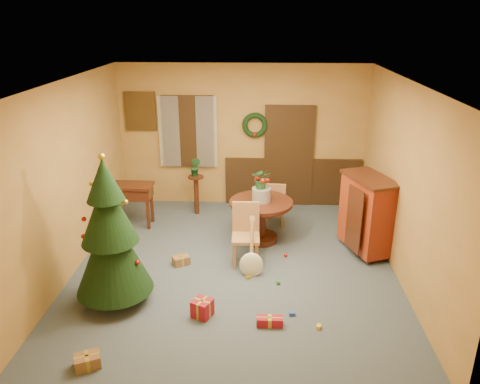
# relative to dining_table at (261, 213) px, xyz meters

# --- Properties ---
(room_envelope) EXTENTS (5.50, 5.50, 5.50)m
(room_envelope) POSITION_rel_dining_table_xyz_m (-0.19, 1.74, 0.59)
(room_envelope) COLOR #35444E
(room_envelope) RESTS_ON ground
(dining_table) EXTENTS (1.10, 1.10, 0.76)m
(dining_table) POSITION_rel_dining_table_xyz_m (0.00, 0.00, 0.00)
(dining_table) COLOR black
(dining_table) RESTS_ON floor
(urn) EXTENTS (0.32, 0.32, 0.24)m
(urn) POSITION_rel_dining_table_xyz_m (0.00, 0.00, 0.35)
(urn) COLOR slate
(urn) RESTS_ON dining_table
(centerpiece_plant) EXTENTS (0.33, 0.29, 0.37)m
(centerpiece_plant) POSITION_rel_dining_table_xyz_m (0.00, 0.00, 0.65)
(centerpiece_plant) COLOR #1E4C23
(centerpiece_plant) RESTS_ON urn
(chair_near) EXTENTS (0.44, 0.44, 1.00)m
(chair_near) POSITION_rel_dining_table_xyz_m (-0.24, -0.76, 0.01)
(chair_near) COLOR #A26C41
(chair_near) RESTS_ON floor
(chair_far) EXTENTS (0.40, 0.40, 0.88)m
(chair_far) POSITION_rel_dining_table_xyz_m (0.26, 0.64, -0.06)
(chair_far) COLOR #A26C41
(chair_far) RESTS_ON floor
(guitar) EXTENTS (0.39, 0.57, 0.85)m
(guitar) POSITION_rel_dining_table_xyz_m (-0.14, -1.19, -0.10)
(guitar) COLOR #F3EFCB
(guitar) RESTS_ON floor
(plant_stand) EXTENTS (0.31, 0.31, 0.79)m
(plant_stand) POSITION_rel_dining_table_xyz_m (-1.29, 1.15, -0.04)
(plant_stand) COLOR black
(plant_stand) RESTS_ON floor
(stand_plant) EXTENTS (0.26, 0.24, 0.39)m
(stand_plant) POSITION_rel_dining_table_xyz_m (-1.29, 1.15, 0.46)
(stand_plant) COLOR #19471E
(stand_plant) RESTS_ON plant_stand
(christmas_tree) EXTENTS (1.05, 1.05, 2.16)m
(christmas_tree) POSITION_rel_dining_table_xyz_m (-2.01, -1.96, 0.49)
(christmas_tree) COLOR #382111
(christmas_tree) RESTS_ON floor
(writing_desk) EXTENTS (0.93, 0.46, 0.82)m
(writing_desk) POSITION_rel_dining_table_xyz_m (-2.49, 0.55, 0.09)
(writing_desk) COLOR black
(writing_desk) RESTS_ON floor
(sideboard) EXTENTS (0.87, 1.16, 1.33)m
(sideboard) POSITION_rel_dining_table_xyz_m (1.75, -0.32, 0.18)
(sideboard) COLOR #58110A
(sideboard) RESTS_ON floor
(gift_a) EXTENTS (0.34, 0.31, 0.15)m
(gift_a) POSITION_rel_dining_table_xyz_m (-1.96, -3.28, -0.45)
(gift_a) COLOR brown
(gift_a) RESTS_ON floor
(gift_b) EXTENTS (0.32, 0.32, 0.24)m
(gift_b) POSITION_rel_dining_table_xyz_m (-0.76, -2.26, -0.41)
(gift_b) COLOR maroon
(gift_b) RESTS_ON floor
(gift_c) EXTENTS (0.31, 0.28, 0.14)m
(gift_c) POSITION_rel_dining_table_xyz_m (-1.27, -0.91, -0.46)
(gift_c) COLOR brown
(gift_c) RESTS_ON floor
(gift_d) EXTENTS (0.34, 0.14, 0.12)m
(gift_d) POSITION_rel_dining_table_xyz_m (0.13, -2.43, -0.47)
(gift_d) COLOR maroon
(gift_d) RESTS_ON floor
(toy_a) EXTENTS (0.08, 0.06, 0.05)m
(toy_a) POSITION_rel_dining_table_xyz_m (0.44, -2.20, -0.50)
(toy_a) COLOR #2A4BB8
(toy_a) RESTS_ON floor
(toy_b) EXTENTS (0.06, 0.06, 0.06)m
(toy_b) POSITION_rel_dining_table_xyz_m (0.27, -1.44, -0.50)
(toy_b) COLOR #217B28
(toy_b) RESTS_ON floor
(toy_c) EXTENTS (0.07, 0.09, 0.05)m
(toy_c) POSITION_rel_dining_table_xyz_m (0.76, -2.46, -0.50)
(toy_c) COLOR gold
(toy_c) RESTS_ON floor
(toy_d) EXTENTS (0.06, 0.06, 0.06)m
(toy_d) POSITION_rel_dining_table_xyz_m (0.42, -0.59, -0.50)
(toy_d) COLOR #B1150B
(toy_d) RESTS_ON floor
(toy_e) EXTENTS (0.09, 0.08, 0.05)m
(toy_e) POSITION_rel_dining_table_xyz_m (-0.18, -1.31, -0.50)
(toy_e) COLOR gold
(toy_e) RESTS_ON floor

